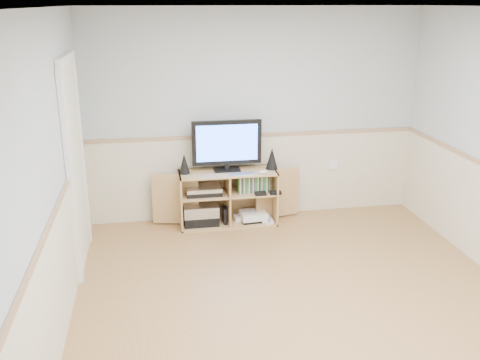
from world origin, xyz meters
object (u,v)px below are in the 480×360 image
Objects in this scene: game_consoles at (252,216)px; keyboard at (242,174)px; media_cabinet at (227,196)px; monitor at (227,144)px.

keyboard is at bearing -140.22° from game_consoles.
media_cabinet is 2.20× the size of monitor.
monitor is 2.86× the size of keyboard.
monitor is at bearing 125.62° from keyboard.
monitor is 0.95m from game_consoles.
media_cabinet is 6.29× the size of keyboard.
game_consoles is at bearing -12.44° from media_cabinet.
keyboard is at bearing -52.94° from monitor.
keyboard is (0.14, -0.19, -0.32)m from monitor.
keyboard is 0.63× the size of game_consoles.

